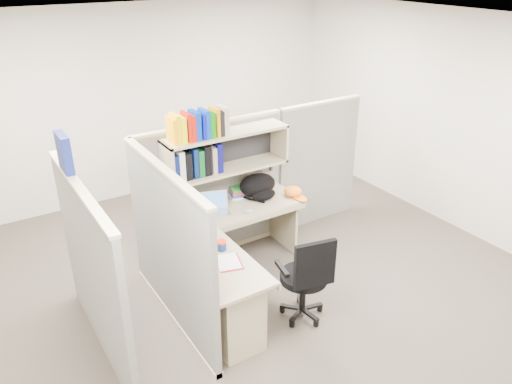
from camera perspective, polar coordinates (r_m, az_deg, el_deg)
ground at (r=5.45m, az=-0.30°, el=-11.13°), size 6.00×6.00×0.00m
room_shell at (r=4.66m, az=-0.34°, el=5.03°), size 6.00×6.00×6.00m
cubicle at (r=5.16m, az=-6.46°, el=-1.69°), size 3.79×1.84×1.95m
desk at (r=4.82m, az=-2.66°, el=-10.20°), size 1.74×1.75×0.73m
laptop at (r=5.35m, az=-4.67°, el=-1.38°), size 0.38×0.38×0.22m
backpack at (r=5.68m, az=0.50°, el=0.61°), size 0.51×0.43×0.26m
orange_cap at (r=5.75m, az=4.25°, el=0.07°), size 0.24×0.27×0.11m
snack_canister at (r=4.73m, az=-3.96°, el=-6.09°), size 0.10×0.10×0.09m
tissue_box at (r=4.32m, az=-5.75°, el=-8.91°), size 0.14×0.14×0.19m
mouse at (r=5.39m, az=-0.82°, el=-2.17°), size 0.09×0.06×0.03m
paper_cup at (r=5.55m, az=-4.58°, el=-1.03°), size 0.08×0.08×0.10m
book_stack at (r=5.74m, az=-2.27°, el=-0.01°), size 0.20×0.24×0.10m
loose_paper at (r=4.58m, az=-3.23°, el=-7.94°), size 0.27×0.31×0.00m
task_chair at (r=4.90m, az=5.62°, el=-11.11°), size 0.54×0.50×0.97m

